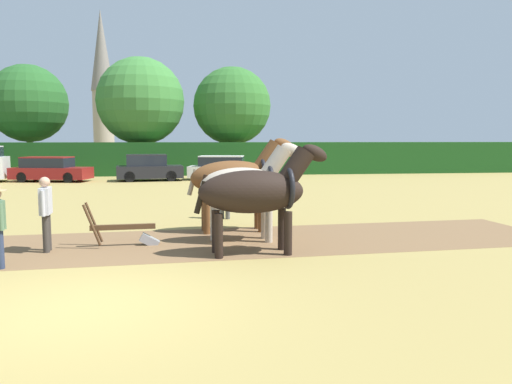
{
  "coord_description": "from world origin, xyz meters",
  "views": [
    {
      "loc": [
        1.58,
        -7.47,
        2.49
      ],
      "look_at": [
        3.32,
        5.47,
        1.1
      ],
      "focal_mm": 35.0,
      "sensor_mm": 36.0,
      "label": 1
    }
  ],
  "objects_px": {
    "draft_horse_lead_left": "(257,191)",
    "church_spire": "(102,80)",
    "tree_center": "(140,101)",
    "farmer_at_plow": "(46,208)",
    "tree_center_right": "(232,106)",
    "plow": "(129,232)",
    "parked_car_left": "(50,170)",
    "parked_car_center": "(224,168)",
    "farmer_beside_team": "(225,191)",
    "parked_car_center_left": "(149,168)",
    "draft_horse_lead_right": "(246,185)",
    "tree_center_left": "(28,104)",
    "draft_horse_trail_left": "(237,178)"
  },
  "relations": [
    {
      "from": "draft_horse_lead_left",
      "to": "church_spire",
      "type": "bearing_deg",
      "value": 98.39
    },
    {
      "from": "tree_center",
      "to": "farmer_at_plow",
      "type": "distance_m",
      "value": 25.78
    },
    {
      "from": "tree_center_right",
      "to": "church_spire",
      "type": "height_order",
      "value": "church_spire"
    },
    {
      "from": "plow",
      "to": "parked_car_left",
      "type": "bearing_deg",
      "value": 106.04
    },
    {
      "from": "draft_horse_lead_left",
      "to": "parked_car_center",
      "type": "distance_m",
      "value": 19.93
    },
    {
      "from": "draft_horse_lead_left",
      "to": "farmer_beside_team",
      "type": "xyz_separation_m",
      "value": [
        -0.35,
        4.86,
        -0.5
      ]
    },
    {
      "from": "tree_center",
      "to": "parked_car_center_left",
      "type": "relative_size",
      "value": 2.05
    },
    {
      "from": "draft_horse_lead_right",
      "to": "farmer_at_plow",
      "type": "xyz_separation_m",
      "value": [
        -4.51,
        -0.55,
        -0.42
      ]
    },
    {
      "from": "church_spire",
      "to": "plow",
      "type": "relative_size",
      "value": 12.23
    },
    {
      "from": "draft_horse_lead_left",
      "to": "parked_car_center_left",
      "type": "height_order",
      "value": "draft_horse_lead_left"
    },
    {
      "from": "church_spire",
      "to": "tree_center_right",
      "type": "bearing_deg",
      "value": -68.19
    },
    {
      "from": "tree_center",
      "to": "draft_horse_lead_right",
      "type": "xyz_separation_m",
      "value": [
        4.75,
        -24.89,
        -3.79
      ]
    },
    {
      "from": "tree_center_left",
      "to": "church_spire",
      "type": "bearing_deg",
      "value": 91.52
    },
    {
      "from": "tree_center_left",
      "to": "draft_horse_trail_left",
      "type": "distance_m",
      "value": 27.88
    },
    {
      "from": "church_spire",
      "to": "draft_horse_lead_right",
      "type": "height_order",
      "value": "church_spire"
    },
    {
      "from": "draft_horse_trail_left",
      "to": "parked_car_left",
      "type": "relative_size",
      "value": 0.64
    },
    {
      "from": "farmer_beside_team",
      "to": "tree_center_right",
      "type": "bearing_deg",
      "value": 26.46
    },
    {
      "from": "tree_center",
      "to": "church_spire",
      "type": "height_order",
      "value": "church_spire"
    },
    {
      "from": "church_spire",
      "to": "parked_car_left",
      "type": "height_order",
      "value": "church_spire"
    },
    {
      "from": "parked_car_left",
      "to": "draft_horse_lead_left",
      "type": "bearing_deg",
      "value": -52.61
    },
    {
      "from": "plow",
      "to": "parked_car_center",
      "type": "height_order",
      "value": "parked_car_center"
    },
    {
      "from": "draft_horse_lead_right",
      "to": "farmer_beside_team",
      "type": "xyz_separation_m",
      "value": [
        -0.27,
        3.49,
        -0.52
      ]
    },
    {
      "from": "tree_center_right",
      "to": "parked_car_center_left",
      "type": "bearing_deg",
      "value": -130.36
    },
    {
      "from": "tree_center",
      "to": "parked_car_left",
      "type": "height_order",
      "value": "tree_center"
    },
    {
      "from": "church_spire",
      "to": "plow",
      "type": "height_order",
      "value": "church_spire"
    },
    {
      "from": "parked_car_left",
      "to": "farmer_at_plow",
      "type": "bearing_deg",
      "value": -63.63
    },
    {
      "from": "parked_car_left",
      "to": "parked_car_center_left",
      "type": "height_order",
      "value": "parked_car_center_left"
    },
    {
      "from": "church_spire",
      "to": "parked_car_center",
      "type": "xyz_separation_m",
      "value": [
        14.48,
        -45.46,
        -10.3
      ]
    },
    {
      "from": "church_spire",
      "to": "draft_horse_trail_left",
      "type": "xyz_separation_m",
      "value": [
        13.65,
        -62.64,
        -9.55
      ]
    },
    {
      "from": "tree_center",
      "to": "parked_car_left",
      "type": "distance_m",
      "value": 9.02
    },
    {
      "from": "plow",
      "to": "parked_car_left",
      "type": "relative_size",
      "value": 0.37
    },
    {
      "from": "tree_center",
      "to": "tree_center_right",
      "type": "relative_size",
      "value": 1.07
    },
    {
      "from": "church_spire",
      "to": "plow",
      "type": "xyz_separation_m",
      "value": [
        10.96,
        -64.18,
        -10.69
      ]
    },
    {
      "from": "parked_car_center",
      "to": "draft_horse_lead_left",
      "type": "bearing_deg",
      "value": -80.38
    },
    {
      "from": "tree_center_right",
      "to": "parked_car_center_left",
      "type": "relative_size",
      "value": 1.92
    },
    {
      "from": "draft_horse_lead_left",
      "to": "parked_car_center",
      "type": "bearing_deg",
      "value": 84.55
    },
    {
      "from": "draft_horse_trail_left",
      "to": "farmer_at_plow",
      "type": "bearing_deg",
      "value": -160.17
    },
    {
      "from": "plow",
      "to": "parked_car_center",
      "type": "bearing_deg",
      "value": 75.8
    },
    {
      "from": "tree_center_right",
      "to": "parked_car_left",
      "type": "relative_size",
      "value": 1.65
    },
    {
      "from": "tree_center_left",
      "to": "farmer_at_plow",
      "type": "distance_m",
      "value": 28.05
    },
    {
      "from": "draft_horse_lead_right",
      "to": "tree_center_left",
      "type": "bearing_deg",
      "value": 112.56
    },
    {
      "from": "tree_center_left",
      "to": "parked_car_left",
      "type": "xyz_separation_m",
      "value": [
        3.25,
        -7.32,
        -4.31
      ]
    },
    {
      "from": "tree_center_right",
      "to": "tree_center",
      "type": "bearing_deg",
      "value": -178.13
    },
    {
      "from": "farmer_at_plow",
      "to": "draft_horse_lead_right",
      "type": "bearing_deg",
      "value": 2.65
    },
    {
      "from": "tree_center_right",
      "to": "plow",
      "type": "relative_size",
      "value": 4.51
    },
    {
      "from": "parked_car_center",
      "to": "tree_center_left",
      "type": "bearing_deg",
      "value": 162.67
    },
    {
      "from": "farmer_at_plow",
      "to": "parked_car_center_left",
      "type": "height_order",
      "value": "farmer_at_plow"
    },
    {
      "from": "draft_horse_trail_left",
      "to": "plow",
      "type": "xyz_separation_m",
      "value": [
        -2.69,
        -1.54,
        -1.14
      ]
    },
    {
      "from": "tree_center",
      "to": "farmer_at_plow",
      "type": "xyz_separation_m",
      "value": [
        0.24,
        -25.43,
        -4.22
      ]
    },
    {
      "from": "tree_center",
      "to": "draft_horse_trail_left",
      "type": "xyz_separation_m",
      "value": [
        4.67,
        -23.52,
        -3.72
      ]
    }
  ]
}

